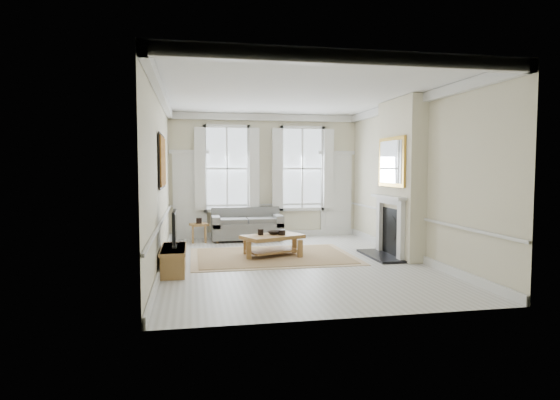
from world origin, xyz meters
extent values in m
plane|color=#B7B5AD|center=(0.00, 0.00, 0.00)|extent=(7.20, 7.20, 0.00)
plane|color=white|center=(0.00, 0.00, 3.40)|extent=(7.20, 7.20, 0.00)
plane|color=beige|center=(0.00, 3.60, 1.70)|extent=(5.20, 0.00, 5.20)
plane|color=beige|center=(-2.60, 0.00, 1.70)|extent=(0.00, 7.20, 7.20)
plane|color=beige|center=(2.60, 0.00, 1.70)|extent=(0.00, 7.20, 7.20)
cube|color=silver|center=(-2.05, 3.56, 1.15)|extent=(0.90, 0.08, 2.30)
cube|color=silver|center=(2.05, 3.56, 1.15)|extent=(0.90, 0.08, 2.30)
cube|color=#BF7820|center=(-2.56, 0.30, 2.05)|extent=(0.05, 1.66, 1.06)
cube|color=beige|center=(2.43, 0.20, 1.70)|extent=(0.35, 1.70, 3.38)
cube|color=black|center=(2.00, 0.20, 0.03)|extent=(0.55, 1.50, 0.05)
cube|color=silver|center=(2.20, -0.35, 0.57)|extent=(0.10, 0.18, 1.15)
cube|color=silver|center=(2.20, 0.75, 0.57)|extent=(0.10, 0.18, 1.15)
cube|color=silver|center=(2.15, 0.20, 1.30)|extent=(0.20, 1.45, 0.06)
cube|color=black|center=(2.25, 0.20, 0.55)|extent=(0.02, 0.92, 1.00)
cube|color=gold|center=(2.21, 0.20, 2.05)|extent=(0.06, 1.26, 1.06)
cube|color=#5A5A58|center=(-0.57, 3.05, 0.27)|extent=(1.84, 0.90, 0.42)
cube|color=#5A5A58|center=(-0.57, 3.40, 0.64)|extent=(1.84, 0.20, 0.44)
cube|color=#5A5A58|center=(-1.39, 3.05, 0.52)|extent=(0.20, 0.90, 0.30)
cube|color=#5A5A58|center=(0.25, 3.05, 0.52)|extent=(0.20, 0.90, 0.30)
cylinder|color=brown|center=(-1.37, 2.72, 0.04)|extent=(0.06, 0.06, 0.08)
cylinder|color=brown|center=(0.23, 3.38, 0.04)|extent=(0.06, 0.06, 0.08)
cube|color=brown|center=(-1.83, 2.96, 0.46)|extent=(0.51, 0.51, 0.06)
cube|color=brown|center=(-1.98, 2.81, 0.21)|extent=(0.05, 0.05, 0.43)
cube|color=brown|center=(-1.68, 2.81, 0.21)|extent=(0.05, 0.05, 0.43)
cube|color=brown|center=(-1.98, 3.11, 0.21)|extent=(0.05, 0.05, 0.43)
cube|color=brown|center=(-1.68, 3.11, 0.21)|extent=(0.05, 0.05, 0.43)
cube|color=#9A794F|center=(-0.29, 0.69, 0.01)|extent=(3.50, 2.60, 0.02)
cube|color=brown|center=(-0.29, 0.69, 0.43)|extent=(1.45, 1.18, 0.08)
cube|color=brown|center=(-0.82, 0.42, 0.20)|extent=(0.10, 0.10, 0.39)
cube|color=brown|center=(0.24, 0.42, 0.20)|extent=(0.10, 0.10, 0.39)
cube|color=brown|center=(-0.82, 0.95, 0.20)|extent=(0.10, 0.10, 0.39)
cube|color=brown|center=(0.24, 0.95, 0.20)|extent=(0.10, 0.10, 0.39)
cylinder|color=black|center=(-0.54, 0.74, 0.54)|extent=(0.13, 0.13, 0.13)
cylinder|color=black|center=(-0.09, 0.64, 0.53)|extent=(0.16, 0.16, 0.11)
imported|color=black|center=(-0.24, 0.79, 0.51)|extent=(0.38, 0.38, 0.07)
cube|color=brown|center=(-2.34, -0.48, 0.23)|extent=(0.41, 1.29, 0.46)
cube|color=black|center=(-2.32, -0.48, 0.48)|extent=(0.08, 0.30, 0.03)
cube|color=black|center=(-2.32, -0.48, 0.87)|extent=(0.05, 0.90, 0.55)
cube|color=black|center=(-2.29, -0.48, 0.87)|extent=(0.01, 0.83, 0.49)
camera|label=1|loc=(-1.99, -9.21, 1.94)|focal=30.00mm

